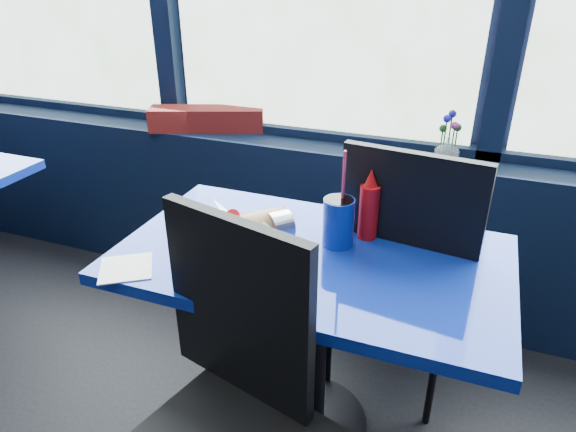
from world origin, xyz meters
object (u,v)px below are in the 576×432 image
object	(u,v)px
chair_near_front	(231,402)
soda_cup	(338,221)
food_basket	(243,233)
flower_vase	(447,147)
near_table	(310,301)
planter_box	(207,119)
ketchup_bottle	(369,208)
chair_near_back	(404,259)

from	to	relation	value
chair_near_front	soda_cup	bearing A→B (deg)	95.62
food_basket	soda_cup	bearing A→B (deg)	-1.76
flower_vase	food_basket	xyz separation A→B (m)	(-0.54, -0.85, -0.08)
near_table	planter_box	distance (m)	1.25
ketchup_bottle	soda_cup	distance (m)	0.11
flower_vase	soda_cup	size ratio (longest dim) A/B	0.66
chair_near_back	ketchup_bottle	bearing A→B (deg)	59.04
chair_near_back	chair_near_front	bearing A→B (deg)	77.71
chair_near_back	food_basket	size ratio (longest dim) A/B	2.81
chair_near_back	planter_box	size ratio (longest dim) A/B	1.88
near_table	chair_near_back	distance (m)	0.40
chair_near_back	flower_vase	distance (m)	0.59
chair_near_front	soda_cup	world-z (taller)	soda_cup
near_table	flower_vase	bearing A→B (deg)	69.19
planter_box	soda_cup	distance (m)	1.20
chair_near_front	food_basket	distance (m)	0.55
near_table	food_basket	size ratio (longest dim) A/B	3.19
chair_near_back	food_basket	world-z (taller)	chair_near_back
near_table	planter_box	bearing A→B (deg)	133.97
ketchup_bottle	planter_box	bearing A→B (deg)	144.11
ketchup_bottle	flower_vase	bearing A→B (deg)	74.86
near_table	flower_vase	size ratio (longest dim) A/B	5.48
planter_box	ketchup_bottle	xyz separation A→B (m)	(0.98, -0.71, -0.00)
chair_near_front	soda_cup	size ratio (longest dim) A/B	3.12
near_table	food_basket	xyz separation A→B (m)	(-0.22, -0.02, 0.22)
flower_vase	food_basket	bearing A→B (deg)	-122.30
ketchup_bottle	soda_cup	size ratio (longest dim) A/B	0.72
near_table	soda_cup	bearing A→B (deg)	54.93
chair_near_front	ketchup_bottle	size ratio (longest dim) A/B	4.32
chair_near_back	planter_box	world-z (taller)	chair_near_back
planter_box	ketchup_bottle	world-z (taller)	ketchup_bottle
food_basket	chair_near_back	bearing A→B (deg)	12.71
near_table	ketchup_bottle	distance (m)	0.36
planter_box	chair_near_back	bearing A→B (deg)	-47.95
flower_vase	ketchup_bottle	distance (m)	0.69
near_table	ketchup_bottle	size ratio (longest dim) A/B	5.00
near_table	chair_near_front	bearing A→B (deg)	-94.19
soda_cup	near_table	bearing A→B (deg)	-125.07
flower_vase	soda_cup	xyz separation A→B (m)	(-0.26, -0.75, -0.03)
near_table	food_basket	bearing A→B (deg)	-174.36
flower_vase	soda_cup	bearing A→B (deg)	-108.98
planter_box	soda_cup	world-z (taller)	soda_cup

